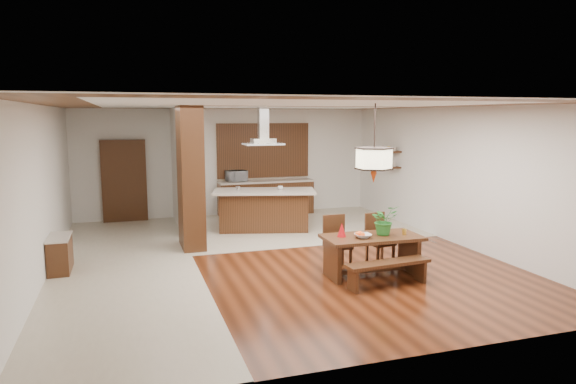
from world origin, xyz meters
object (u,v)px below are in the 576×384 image
object	(u,v)px
foliage_plant	(384,220)
dining_table	(372,246)
hallway_console	(60,254)
fruit_bowl	(363,236)
microwave	(236,176)
dining_bench	(388,274)
pendant_lantern	(374,144)
range_hood	(263,126)
dining_chair_left	(338,243)
kitchen_island	(264,210)
dining_chair_right	(380,240)
island_cup	(280,188)

from	to	relation	value
foliage_plant	dining_table	bearing A→B (deg)	-175.60
hallway_console	fruit_bowl	distance (m)	5.25
dining_table	microwave	distance (m)	6.00
dining_bench	pendant_lantern	distance (m)	2.13
range_hood	dining_chair_left	bearing A→B (deg)	-82.52
dining_chair_left	fruit_bowl	size ratio (longest dim) A/B	3.45
dining_bench	dining_chair_left	bearing A→B (deg)	109.26
kitchen_island	hallway_console	bearing A→B (deg)	-139.30
dining_chair_right	foliage_plant	xyz separation A→B (m)	(-0.20, -0.48, 0.47)
dining_bench	island_cup	xyz separation A→B (m)	(-0.46, 4.39, 0.82)
microwave	kitchen_island	bearing A→B (deg)	-97.08
fruit_bowl	island_cup	size ratio (longest dim) A/B	2.31
dining_chair_left	microwave	xyz separation A→B (m)	(-0.68, 5.36, 0.62)
dining_bench	fruit_bowl	world-z (taller)	fruit_bowl
dining_chair_right	island_cup	distance (m)	3.46
dining_table	fruit_bowl	xyz separation A→B (m)	(-0.21, -0.08, 0.22)
kitchen_island	microwave	xyz separation A→B (m)	(-0.24, 1.96, 0.60)
pendant_lantern	microwave	distance (m)	6.08
dining_chair_right	range_hood	xyz separation A→B (m)	(-1.27, 3.42, 1.99)
dining_table	dining_bench	xyz separation A→B (m)	(-0.01, -0.60, -0.30)
dining_table	pendant_lantern	distance (m)	1.74
pendant_lantern	microwave	size ratio (longest dim) A/B	2.48
hallway_console	foliage_plant	size ratio (longest dim) A/B	1.74
dining_table	dining_bench	size ratio (longest dim) A/B	1.16
dining_bench	microwave	distance (m)	6.62
dining_chair_left	kitchen_island	size ratio (longest dim) A/B	0.37
dining_bench	range_hood	size ratio (longest dim) A/B	1.61
dining_chair_left	kitchen_island	world-z (taller)	kitchen_island
pendant_lantern	foliage_plant	world-z (taller)	pendant_lantern
pendant_lantern	microwave	world-z (taller)	pendant_lantern
hallway_console	foliage_plant	xyz separation A→B (m)	(5.31, -1.82, 0.63)
hallway_console	pendant_lantern	distance (m)	5.74
hallway_console	dining_table	world-z (taller)	dining_table
foliage_plant	island_cup	bearing A→B (deg)	100.53
foliage_plant	range_hood	world-z (taller)	range_hood
dining_chair_left	foliage_plant	distance (m)	0.93
microwave	dining_chair_right	bearing A→B (deg)	-88.28
dining_bench	dining_chair_right	bearing A→B (deg)	68.15
kitchen_island	range_hood	distance (m)	1.97
foliage_plant	dining_chair_right	bearing A→B (deg)	67.54
range_hood	dining_chair_right	bearing A→B (deg)	-69.56
kitchen_island	island_cup	size ratio (longest dim) A/B	21.39
dining_table	microwave	bearing A→B (deg)	100.47
dining_table	range_hood	xyz separation A→B (m)	(-0.85, 3.91, 1.96)
fruit_bowl	microwave	xyz separation A→B (m)	(-0.87, 5.95, 0.37)
pendant_lantern	island_cup	distance (m)	4.01
dining_table	fruit_bowl	distance (m)	0.31
dining_chair_right	pendant_lantern	xyz separation A→B (m)	(-0.42, -0.50, 1.77)
kitchen_island	range_hood	xyz separation A→B (m)	(-0.00, 0.00, 1.97)
hallway_console	dining_chair_right	distance (m)	5.67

